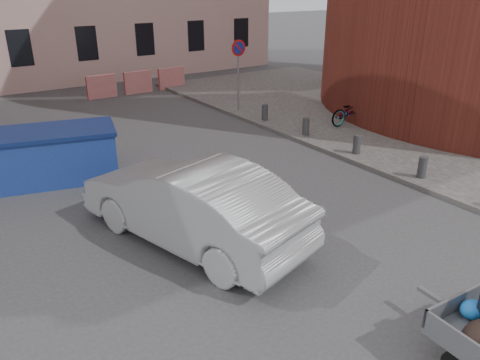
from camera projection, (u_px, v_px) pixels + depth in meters
ground at (261, 283)px, 7.97m from camera, size 120.00×120.00×0.00m
sidewalk at (423, 128)px, 16.19m from camera, size 9.00×24.00×0.12m
no_parking_sign at (238, 60)px, 17.50m from camera, size 0.60×0.09×2.65m
bollards at (357, 144)px, 13.52m from camera, size 0.22×9.02×0.55m
barriers at (138, 82)px, 21.34m from camera, size 4.70×0.18×1.00m
dumpster at (52, 155)px, 11.89m from camera, size 3.49×2.39×1.33m
silver_car at (191, 203)px, 8.99m from camera, size 2.98×5.22×1.63m
bicycle at (351, 111)px, 16.28m from camera, size 1.78×0.64×0.93m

